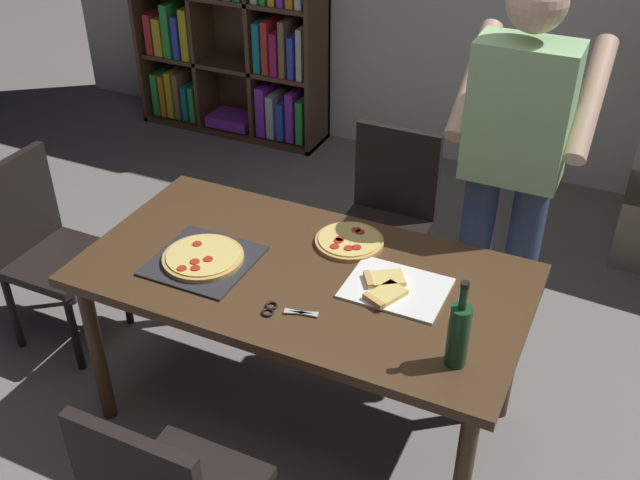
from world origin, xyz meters
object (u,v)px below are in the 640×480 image
object	(u,v)px
dining_table	(303,288)
second_pizza_plain	(349,241)
chair_far_side	(388,210)
wine_bottle	(458,334)
kitchen_scissors	(281,310)
chair_left_end	(43,242)
person_serving_pizza	(512,164)
pepperoni_pizza_on_tray	(203,259)

from	to	relation	value
dining_table	second_pizza_plain	size ratio (longest dim) A/B	6.12
chair_far_side	wine_bottle	size ratio (longest dim) A/B	2.85
dining_table	kitchen_scissors	size ratio (longest dim) A/B	8.39
dining_table	chair_far_side	size ratio (longest dim) A/B	1.85
chair_left_end	person_serving_pizza	world-z (taller)	person_serving_pizza
chair_left_end	kitchen_scissors	xyz separation A→B (m)	(1.36, -0.25, 0.24)
chair_far_side	chair_left_end	size ratio (longest dim) A/B	1.00
dining_table	chair_left_end	distance (m)	1.33
pepperoni_pizza_on_tray	second_pizza_plain	world-z (taller)	pepperoni_pizza_on_tray
chair_left_end	kitchen_scissors	bearing A→B (deg)	-10.32
chair_far_side	pepperoni_pizza_on_tray	size ratio (longest dim) A/B	2.44
dining_table	second_pizza_plain	xyz separation A→B (m)	(0.08, 0.24, 0.09)
dining_table	chair_left_end	xyz separation A→B (m)	(-1.32, 0.00, -0.16)
chair_far_side	person_serving_pizza	bearing A→B (deg)	-20.56
chair_far_side	wine_bottle	world-z (taller)	wine_bottle
chair_left_end	wine_bottle	world-z (taller)	wine_bottle
pepperoni_pizza_on_tray	wine_bottle	distance (m)	1.04
pepperoni_pizza_on_tray	kitchen_scissors	size ratio (longest dim) A/B	1.86
kitchen_scissors	second_pizza_plain	xyz separation A→B (m)	(0.05, 0.49, 0.01)
person_serving_pizza	wine_bottle	bearing A→B (deg)	-85.94
pepperoni_pizza_on_tray	wine_bottle	bearing A→B (deg)	-7.46
pepperoni_pizza_on_tray	kitchen_scissors	distance (m)	0.43
dining_table	pepperoni_pizza_on_tray	distance (m)	0.39
chair_left_end	pepperoni_pizza_on_tray	xyz separation A→B (m)	(0.95, -0.11, 0.25)
chair_far_side	chair_left_end	world-z (taller)	same
chair_far_side	person_serving_pizza	size ratio (longest dim) A/B	0.51
person_serving_pizza	second_pizza_plain	size ratio (longest dim) A/B	6.43
chair_far_side	second_pizza_plain	xyz separation A→B (m)	(0.08, -0.68, 0.25)
person_serving_pizza	pepperoni_pizza_on_tray	distance (m)	1.27
dining_table	pepperoni_pizza_on_tray	xyz separation A→B (m)	(-0.37, -0.11, 0.09)
dining_table	second_pizza_plain	distance (m)	0.27
second_pizza_plain	kitchen_scissors	bearing A→B (deg)	-95.38
kitchen_scissors	chair_left_end	bearing A→B (deg)	169.68
dining_table	kitchen_scissors	world-z (taller)	kitchen_scissors
chair_far_side	pepperoni_pizza_on_tray	bearing A→B (deg)	-109.73
wine_bottle	pepperoni_pizza_on_tray	bearing A→B (deg)	172.54
dining_table	pepperoni_pizza_on_tray	size ratio (longest dim) A/B	4.51
chair_left_end	person_serving_pizza	bearing A→B (deg)	20.22
dining_table	wine_bottle	bearing A→B (deg)	-20.12
kitchen_scissors	chair_far_side	bearing A→B (deg)	91.82
chair_far_side	second_pizza_plain	world-z (taller)	chair_far_side
dining_table	person_serving_pizza	size ratio (longest dim) A/B	0.95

